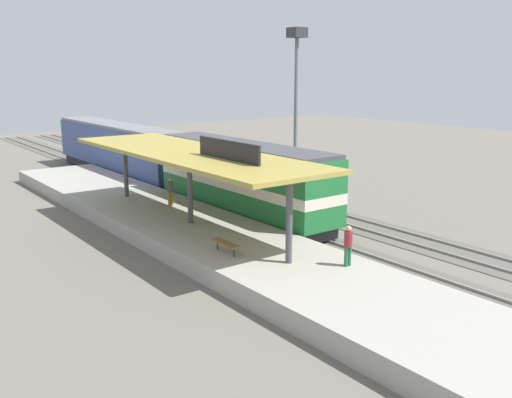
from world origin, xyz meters
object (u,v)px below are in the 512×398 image
at_px(locomotive, 242,180).
at_px(light_mast, 296,76).
at_px(passenger_carriage_single, 118,149).
at_px(person_walking, 170,190).
at_px(person_waiting, 348,244).
at_px(platform_bench, 226,244).

xyz_separation_m(locomotive, light_mast, (7.80, 4.22, 5.99)).
xyz_separation_m(passenger_carriage_single, person_walking, (-3.63, -15.78, -0.46)).
height_order(passenger_carriage_single, light_mast, light_mast).
height_order(light_mast, person_waiting, light_mast).
relative_size(locomotive, person_waiting, 8.44).
bearing_deg(person_walking, platform_bench, -104.20).
xyz_separation_m(person_waiting, person_walking, (-0.70, 13.73, 0.00)).
bearing_deg(light_mast, person_waiting, -124.32).
bearing_deg(person_waiting, locomotive, 75.68).
height_order(locomotive, person_walking, locomotive).
height_order(locomotive, passenger_carriage_single, locomotive).
bearing_deg(passenger_carriage_single, platform_bench, -103.43).
distance_m(person_waiting, person_walking, 13.75).
xyz_separation_m(platform_bench, person_waiting, (3.06, -4.38, 0.51)).
bearing_deg(platform_bench, person_walking, 75.80).
height_order(locomotive, light_mast, light_mast).
height_order(locomotive, person_waiting, locomotive).
relative_size(passenger_carriage_single, person_walking, 11.70).
bearing_deg(light_mast, passenger_carriage_single, 119.50).
height_order(platform_bench, locomotive, locomotive).
relative_size(person_waiting, person_walking, 1.00).
relative_size(platform_bench, passenger_carriage_single, 0.08).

